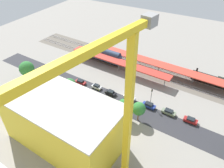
{
  "coord_description": "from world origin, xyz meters",
  "views": [
    {
      "loc": [
        -26.0,
        57.43,
        51.99
      ],
      "look_at": [
        5.22,
        1.77,
        4.81
      ],
      "focal_mm": 34.5,
      "sensor_mm": 36.0,
      "label": 1
    }
  ],
  "objects_px": {
    "street_tree_1": "(125,106)",
    "freight_coach_far": "(103,54)",
    "parked_car_4": "(111,93)",
    "parked_car_1": "(169,112)",
    "parked_car_5": "(97,87)",
    "tower_crane": "(120,111)",
    "construction_building": "(63,123)",
    "street_tree_0": "(27,69)",
    "parked_car_0": "(190,120)",
    "box_truck_1": "(63,95)",
    "parked_car_2": "(149,105)",
    "platform_canopy_near": "(119,62)",
    "street_tree_4": "(139,109)",
    "platform_canopy_far": "(159,64)",
    "parked_car_6": "(80,82)",
    "locomotive": "(209,79)",
    "box_truck_0": "(72,104)",
    "parked_car_3": "(129,97)",
    "street_tree_3": "(69,85)",
    "traffic_light": "(151,95)"
  },
  "relations": [
    {
      "from": "platform_canopy_near",
      "to": "parked_car_2",
      "type": "height_order",
      "value": "platform_canopy_near"
    },
    {
      "from": "parked_car_4",
      "to": "parked_car_0",
      "type": "bearing_deg",
      "value": -179.57
    },
    {
      "from": "parked_car_0",
      "to": "street_tree_4",
      "type": "xyz_separation_m",
      "value": [
        15.39,
        7.46,
        4.19
      ]
    },
    {
      "from": "parked_car_2",
      "to": "parked_car_5",
      "type": "distance_m",
      "value": 21.97
    },
    {
      "from": "platform_canopy_far",
      "to": "street_tree_0",
      "type": "xyz_separation_m",
      "value": [
        45.92,
        31.31,
        0.78
      ]
    },
    {
      "from": "platform_canopy_far",
      "to": "parked_car_6",
      "type": "bearing_deg",
      "value": 44.27
    },
    {
      "from": "parked_car_1",
      "to": "street_tree_3",
      "type": "distance_m",
      "value": 36.19
    },
    {
      "from": "parked_car_1",
      "to": "street_tree_0",
      "type": "relative_size",
      "value": 0.64
    },
    {
      "from": "street_tree_0",
      "to": "traffic_light",
      "type": "distance_m",
      "value": 51.63
    },
    {
      "from": "parked_car_4",
      "to": "construction_building",
      "type": "height_order",
      "value": "construction_building"
    },
    {
      "from": "parked_car_1",
      "to": "parked_car_5",
      "type": "xyz_separation_m",
      "value": [
        29.12,
        -0.02,
        -0.0
      ]
    },
    {
      "from": "street_tree_4",
      "to": "street_tree_3",
      "type": "bearing_deg",
      "value": 2.91
    },
    {
      "from": "parked_car_3",
      "to": "tower_crane",
      "type": "bearing_deg",
      "value": 110.58
    },
    {
      "from": "parked_car_3",
      "to": "parked_car_4",
      "type": "xyz_separation_m",
      "value": [
        7.49,
        0.9,
        -0.07
      ]
    },
    {
      "from": "platform_canopy_near",
      "to": "platform_canopy_far",
      "type": "xyz_separation_m",
      "value": [
        -15.75,
        -7.44,
        -0.47
      ]
    },
    {
      "from": "construction_building",
      "to": "box_truck_0",
      "type": "relative_size",
      "value": 3.24
    },
    {
      "from": "parked_car_6",
      "to": "street_tree_1",
      "type": "xyz_separation_m",
      "value": [
        -24.31,
        8.81,
        4.69
      ]
    },
    {
      "from": "street_tree_1",
      "to": "street_tree_4",
      "type": "distance_m",
      "value": 4.56
    },
    {
      "from": "parked_car_1",
      "to": "parked_car_3",
      "type": "height_order",
      "value": "parked_car_3"
    },
    {
      "from": "parked_car_1",
      "to": "parked_car_2",
      "type": "height_order",
      "value": "parked_car_2"
    },
    {
      "from": "platform_canopy_far",
      "to": "box_truck_0",
      "type": "bearing_deg",
      "value": 63.56
    },
    {
      "from": "parked_car_1",
      "to": "tower_crane",
      "type": "distance_m",
      "value": 38.16
    },
    {
      "from": "freight_coach_far",
      "to": "street_tree_3",
      "type": "distance_m",
      "value": 29.51
    },
    {
      "from": "parked_car_4",
      "to": "parked_car_5",
      "type": "bearing_deg",
      "value": -4.4
    },
    {
      "from": "platform_canopy_near",
      "to": "box_truck_1",
      "type": "relative_size",
      "value": 5.55
    },
    {
      "from": "freight_coach_far",
      "to": "parked_car_4",
      "type": "relative_size",
      "value": 4.37
    },
    {
      "from": "parked_car_3",
      "to": "street_tree_3",
      "type": "height_order",
      "value": "street_tree_3"
    },
    {
      "from": "locomotive",
      "to": "box_truck_0",
      "type": "xyz_separation_m",
      "value": [
        39.13,
        39.34,
        -0.04
      ]
    },
    {
      "from": "tower_crane",
      "to": "street_tree_1",
      "type": "distance_m",
      "value": 29.22
    },
    {
      "from": "freight_coach_far",
      "to": "parked_car_1",
      "type": "xyz_separation_m",
      "value": [
        -38.28,
        20.13,
        -2.59
      ]
    },
    {
      "from": "tower_crane",
      "to": "street_tree_3",
      "type": "bearing_deg",
      "value": -33.69
    },
    {
      "from": "parked_car_0",
      "to": "parked_car_1",
      "type": "relative_size",
      "value": 0.91
    },
    {
      "from": "parked_car_3",
      "to": "street_tree_3",
      "type": "relative_size",
      "value": 0.59
    },
    {
      "from": "platform_canopy_far",
      "to": "box_truck_0",
      "type": "relative_size",
      "value": 6.69
    },
    {
      "from": "traffic_light",
      "to": "parked_car_3",
      "type": "bearing_deg",
      "value": 5.89
    },
    {
      "from": "tower_crane",
      "to": "street_tree_4",
      "type": "distance_m",
      "value": 29.68
    },
    {
      "from": "street_tree_3",
      "to": "traffic_light",
      "type": "bearing_deg",
      "value": -159.52
    },
    {
      "from": "parked_car_3",
      "to": "parked_car_5",
      "type": "relative_size",
      "value": 1.14
    },
    {
      "from": "parked_car_2",
      "to": "street_tree_0",
      "type": "height_order",
      "value": "street_tree_0"
    },
    {
      "from": "freight_coach_far",
      "to": "parked_car_5",
      "type": "xyz_separation_m",
      "value": [
        -9.15,
        20.11,
        -2.59
      ]
    },
    {
      "from": "street_tree_0",
      "to": "street_tree_4",
      "type": "distance_m",
      "value": 49.96
    },
    {
      "from": "freight_coach_far",
      "to": "parked_car_0",
      "type": "height_order",
      "value": "freight_coach_far"
    },
    {
      "from": "parked_car_2",
      "to": "tower_crane",
      "type": "height_order",
      "value": "tower_crane"
    },
    {
      "from": "parked_car_0",
      "to": "tower_crane",
      "type": "distance_m",
      "value": 39.35
    },
    {
      "from": "parked_car_0",
      "to": "box_truck_1",
      "type": "height_order",
      "value": "box_truck_1"
    },
    {
      "from": "street_tree_1",
      "to": "freight_coach_far",
      "type": "bearing_deg",
      "value": -48.49
    },
    {
      "from": "platform_canopy_near",
      "to": "box_truck_1",
      "type": "distance_m",
      "value": 28.67
    },
    {
      "from": "locomotive",
      "to": "street_tree_3",
      "type": "relative_size",
      "value": 1.73
    },
    {
      "from": "tower_crane",
      "to": "street_tree_0",
      "type": "height_order",
      "value": "tower_crane"
    },
    {
      "from": "parked_car_5",
      "to": "street_tree_0",
      "type": "height_order",
      "value": "street_tree_0"
    }
  ]
}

